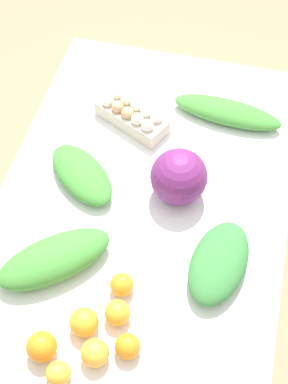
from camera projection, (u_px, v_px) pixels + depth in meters
The scene contains 15 objects.
ground_plane at pixel (144, 287), 2.29m from camera, with size 8.00×8.00×0.00m, color #937A5B.
dining_table at pixel (144, 210), 1.79m from camera, with size 1.37×0.92×0.70m.
cabbage_purple at pixel (179, 177), 1.65m from camera, with size 0.18×0.18×0.18m, color #6B2366.
egg_carton at pixel (132, 115), 1.86m from camera, with size 0.21×0.28×0.09m.
greens_bunch_dandelion at pixel (54, 259), 1.54m from camera, with size 0.34×0.14×0.09m, color #3D8433.
greens_bunch_kale at pixel (219, 263), 1.54m from camera, with size 0.29×0.16×0.08m, color #337538.
greens_bunch_scallion at pixel (227, 112), 1.88m from camera, with size 0.39×0.11×0.06m, color #3D8433.
greens_bunch_chard at pixel (82, 174), 1.72m from camera, with size 0.28×0.14×0.07m, color #3D8433.
orange_0 at pixel (128, 346), 1.40m from camera, with size 0.07×0.07×0.07m, color orange.
orange_1 at pixel (84, 322), 1.43m from camera, with size 0.08×0.08×0.08m, color orange.
orange_2 at pixel (118, 313), 1.45m from camera, with size 0.07×0.07×0.07m, color orange.
orange_3 at pixel (42, 347), 1.40m from camera, with size 0.08×0.08×0.08m, color orange.
orange_4 at pixel (95, 353), 1.39m from camera, with size 0.08×0.08×0.08m, color #F9A833.
orange_5 at pixel (58, 374), 1.36m from camera, with size 0.07×0.07×0.07m, color #F9A833.
orange_6 at pixel (122, 285), 1.50m from camera, with size 0.07×0.07×0.07m, color orange.
Camera 1 is at (-0.94, -0.23, 2.12)m, focal length 50.00 mm.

